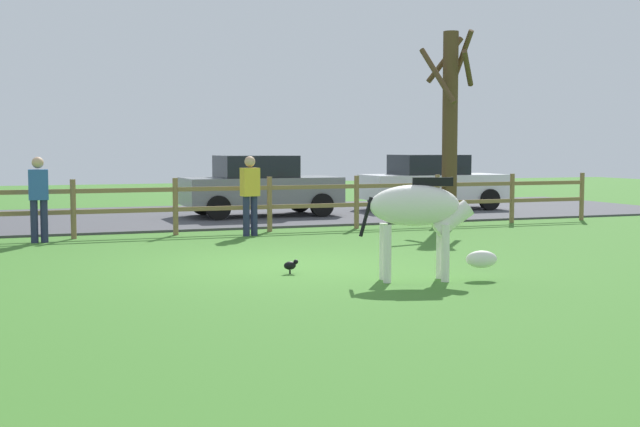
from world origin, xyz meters
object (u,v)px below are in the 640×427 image
Objects in this scene: visitor_right_of_tree at (39,195)px; visitor_left_of_tree at (250,192)px; parked_car_grey at (260,185)px; parked_car_white at (432,182)px; zebra at (421,213)px; crow_on_grass at (291,265)px; bare_tree at (450,121)px.

visitor_left_of_tree is at bearing -3.01° from visitor_right_of_tree.
parked_car_grey is 0.99× the size of parked_car_white.
visitor_right_of_tree is (-4.71, 6.61, -0.02)m from zebra.
zebra is 10.60m from parked_car_grey.
zebra is at bearing -118.80° from parked_car_white.
parked_car_grey is 2.45× the size of visitor_left_of_tree.
crow_on_grass is at bearing -103.80° from parked_car_grey.
visitor_left_of_tree is (-5.06, -0.76, -1.53)m from bare_tree.
crow_on_grass is at bearing 140.87° from zebra.
parked_car_white is (7.55, 9.87, 0.72)m from crow_on_grass.
bare_tree reaches higher than visitor_right_of_tree.
visitor_right_of_tree is (-5.55, -3.96, 0.06)m from parked_car_grey.
bare_tree is 8.56m from zebra.
visitor_left_of_tree is at bearing -145.06° from parked_car_white.
bare_tree is at bearing 3.40° from visitor_right_of_tree.
parked_car_grey is at bearing -174.59° from parked_car_white.
parked_car_grey is 6.82m from visitor_right_of_tree.
bare_tree is 2.76× the size of visitor_right_of_tree.
crow_on_grass is 0.13× the size of visitor_right_of_tree.
zebra is at bearing -94.51° from parked_car_grey.
crow_on_grass is at bearing -134.83° from bare_tree.
parked_car_white is at bearing 34.94° from visitor_left_of_tree.
visitor_left_of_tree is 1.00× the size of visitor_right_of_tree.
visitor_left_of_tree reaches higher than zebra.
parked_car_white is (6.08, 11.07, -0.08)m from zebra.
zebra is at bearing -39.13° from crow_on_grass.
bare_tree is 2.76× the size of visitor_left_of_tree.
zebra reaches higher than crow_on_grass.
bare_tree is at bearing 45.17° from crow_on_grass.
bare_tree is 9.31m from visitor_right_of_tree.
zebra is 6.42m from visitor_left_of_tree.
visitor_left_of_tree is (0.86, 5.20, 0.78)m from crow_on_grass.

